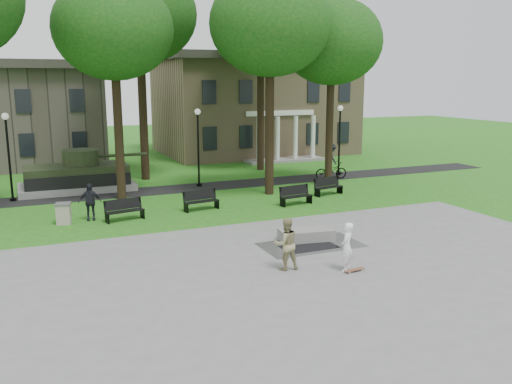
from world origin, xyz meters
The scene contains 25 objects.
ground centered at (0.00, 0.00, 0.00)m, with size 120.00×120.00×0.00m, color #216116.
plaza centered at (0.00, -5.00, 0.01)m, with size 22.00×16.00×0.02m, color gray.
footpath centered at (0.00, 12.00, 0.01)m, with size 44.00×2.60×0.01m, color black.
building_right centered at (10.00, 26.00, 4.34)m, with size 17.00×12.00×8.60m.
tree_1 centered at (-4.50, 10.50, 8.95)m, with size 6.20×6.20×11.63m.
tree_2 centered at (3.50, 8.50, 9.32)m, with size 6.60×6.60×12.16m.
tree_3 centered at (8.00, 9.50, 8.60)m, with size 6.00×6.00×11.19m.
tree_4 centered at (-2.00, 16.00, 10.39)m, with size 7.20×7.20×13.50m.
tree_5 centered at (6.50, 16.50, 9.67)m, with size 6.40×6.40×12.44m.
lamp_left centered at (-10.00, 12.30, 2.79)m, with size 0.36×0.36×4.73m.
lamp_mid centered at (0.50, 12.30, 2.79)m, with size 0.36×0.36×4.73m.
lamp_right centered at (10.50, 12.30, 2.79)m, with size 0.36×0.36×4.73m.
tank_monument centered at (-6.46, 14.00, 0.86)m, with size 7.45×3.40×2.40m.
puddle centered at (0.67, -1.32, 0.02)m, with size 2.20×1.20×0.00m, color black.
concrete_block centered at (1.03, -0.45, 0.24)m, with size 2.20×1.00×0.45m, color gray.
skateboard centered at (0.75, -4.38, 0.06)m, with size 0.78×0.20×0.07m, color brown.
skateboarder centered at (0.54, -4.16, 0.86)m, with size 0.62×0.40×1.69m, color white.
friend_watching centered at (-1.30, -3.23, 0.93)m, with size 0.89×0.69×1.82m, color #978D61.
pedestrian_walker centered at (-6.64, 6.44, 0.87)m, with size 1.02×0.42×1.74m, color black.
cyclist centered at (9.22, 11.18, 0.96)m, with size 2.24×1.30×2.34m.
park_bench_0 centered at (-5.18, 5.79, 0.52)m, with size 1.85×0.85×1.00m.
park_bench_1 centered at (-1.29, 6.33, 0.52)m, with size 1.85×0.77×1.00m.
park_bench_2 centered at (3.62, 5.49, 0.52)m, with size 1.84×0.76×1.00m.
park_bench_3 centered at (6.47, 6.95, 0.52)m, with size 1.85×0.86×1.00m.
trash_bin centered at (-7.83, 6.24, 0.49)m, with size 0.78×0.78×0.96m.
Camera 1 is at (-9.30, -19.09, 6.42)m, focal length 38.00 mm.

